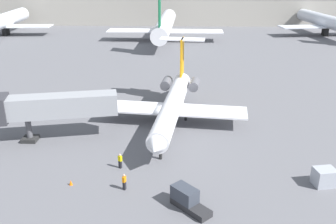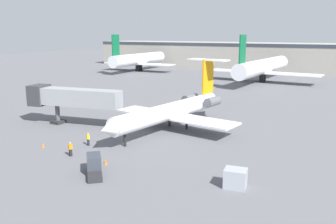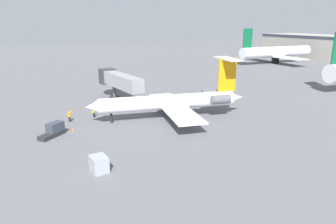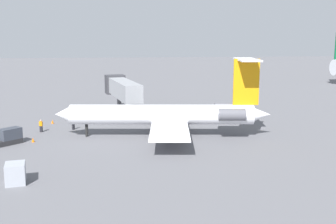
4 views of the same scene
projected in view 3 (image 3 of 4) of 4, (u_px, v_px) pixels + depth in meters
The scene contains 10 objects.
ground_plane at pixel (172, 117), 53.34m from camera, with size 400.00×400.00×0.10m, color #5B5B60.
regional_jet at pixel (174, 101), 51.69m from camera, with size 20.16×27.20×9.84m.
jet_bridge at pixel (118, 80), 62.95m from camera, with size 15.54×5.92×6.00m.
ground_crew_marshaller at pixel (94, 112), 52.62m from camera, with size 0.48×0.44×1.69m.
ground_crew_loader at pixel (69, 117), 50.24m from camera, with size 0.37×0.46×1.69m.
baggage_tug_lead at pixel (54, 130), 43.91m from camera, with size 3.77×3.86×1.90m.
cargo_container_uld at pixel (99, 164), 33.35m from camera, with size 2.28×1.98×1.78m.
traffic_cone_near at pixel (71, 111), 55.45m from camera, with size 0.36×0.36×0.55m.
traffic_cone_mid at pixel (73, 130), 45.74m from camera, with size 0.36×0.36×0.55m.
parked_airliner_west_end at pixel (276, 52), 121.76m from camera, with size 28.07×33.26×13.60m.
Camera 3 is at (47.05, -19.70, 15.59)m, focal length 32.94 mm.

